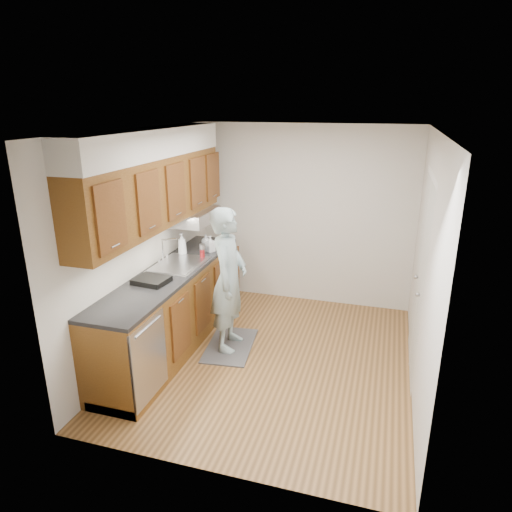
{
  "coord_description": "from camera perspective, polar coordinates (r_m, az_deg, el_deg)",
  "views": [
    {
      "loc": [
        1.12,
        -4.38,
        2.76
      ],
      "look_at": [
        -0.26,
        0.25,
        1.12
      ],
      "focal_mm": 32.0,
      "sensor_mm": 36.0,
      "label": 1
    }
  ],
  "objects": [
    {
      "name": "soap_bottle_b",
      "position": [
        5.85,
        -5.73,
        1.55
      ],
      "size": [
        0.13,
        0.13,
        0.21
      ],
      "primitive_type": "imported",
      "rotation": [
        0.0,
        0.0,
        -0.56
      ],
      "color": "white",
      "rests_on": "counter"
    },
    {
      "name": "dish_rack",
      "position": [
        4.96,
        -12.93,
        -2.98
      ],
      "size": [
        0.37,
        0.32,
        0.05
      ],
      "primitive_type": "cube",
      "rotation": [
        0.0,
        0.0,
        -0.1
      ],
      "color": "black",
      "rests_on": "counter"
    },
    {
      "name": "wall_right",
      "position": [
        4.65,
        20.39,
        -1.44
      ],
      "size": [
        0.02,
        3.5,
        2.5
      ],
      "primitive_type": "cube",
      "color": "beige",
      "rests_on": "floor"
    },
    {
      "name": "floor",
      "position": [
        5.3,
        2.02,
        -12.7
      ],
      "size": [
        3.5,
        3.5,
        0.0
      ],
      "primitive_type": "plane",
      "color": "olive",
      "rests_on": "ground"
    },
    {
      "name": "closet_door",
      "position": [
        5.01,
        19.8,
        -2.71
      ],
      "size": [
        0.02,
        1.22,
        2.05
      ],
      "primitive_type": "cube",
      "color": "white",
      "rests_on": "wall_right"
    },
    {
      "name": "soap_bottle_a",
      "position": [
        5.75,
        -9.23,
        1.49
      ],
      "size": [
        0.11,
        0.11,
        0.28
      ],
      "primitive_type": "imported",
      "rotation": [
        0.0,
        0.0,
        -0.01
      ],
      "color": "white",
      "rests_on": "counter"
    },
    {
      "name": "upper_cabinets",
      "position": [
        5.12,
        -12.35,
        9.19
      ],
      "size": [
        0.47,
        2.8,
        1.21
      ],
      "color": "brown",
      "rests_on": "wall_left"
    },
    {
      "name": "wall_back",
      "position": [
        6.41,
        6.12,
        4.98
      ],
      "size": [
        3.0,
        0.02,
        2.5
      ],
      "primitive_type": "cube",
      "color": "beige",
      "rests_on": "floor"
    },
    {
      "name": "ceiling",
      "position": [
        4.53,
        2.39,
        15.42
      ],
      "size": [
        3.5,
        3.5,
        0.0
      ],
      "primitive_type": "plane",
      "rotation": [
        3.14,
        0.0,
        0.0
      ],
      "color": "white",
      "rests_on": "wall_left"
    },
    {
      "name": "steel_can",
      "position": [
        5.75,
        -6.73,
        0.84
      ],
      "size": [
        0.09,
        0.09,
        0.13
      ],
      "primitive_type": "cylinder",
      "rotation": [
        0.0,
        0.0,
        -0.35
      ],
      "color": "#A5A5AA",
      "rests_on": "counter"
    },
    {
      "name": "wall_left",
      "position": [
        5.32,
        -13.65,
        1.69
      ],
      "size": [
        0.02,
        3.5,
        2.5
      ],
      "primitive_type": "cube",
      "color": "beige",
      "rests_on": "floor"
    },
    {
      "name": "floor_mat",
      "position": [
        5.54,
        -3.25,
        -11.1
      ],
      "size": [
        0.61,
        0.93,
        0.02
      ],
      "primitive_type": "cube",
      "rotation": [
        0.0,
        0.0,
        0.11
      ],
      "color": "#575759",
      "rests_on": "floor"
    },
    {
      "name": "counter",
      "position": [
        5.45,
        -10.3,
        -6.23
      ],
      "size": [
        0.64,
        2.8,
        1.3
      ],
      "color": "brown",
      "rests_on": "floor"
    },
    {
      "name": "person",
      "position": [
        5.13,
        -3.44,
        -1.82
      ],
      "size": [
        0.49,
        0.69,
        1.89
      ],
      "primitive_type": "imported",
      "rotation": [
        0.0,
        0.0,
        1.64
      ],
      "color": "#8CA5AB",
      "rests_on": "floor_mat"
    },
    {
      "name": "soda_can",
      "position": [
        5.6,
        -6.72,
        0.18
      ],
      "size": [
        0.07,
        0.07,
        0.11
      ],
      "primitive_type": "cylinder",
      "rotation": [
        0.0,
        0.0,
        -0.14
      ],
      "color": "maroon",
      "rests_on": "counter"
    },
    {
      "name": "soap_bottle_c",
      "position": [
        6.12,
        -6.31,
        2.03
      ],
      "size": [
        0.16,
        0.16,
        0.15
      ],
      "primitive_type": "imported",
      "rotation": [
        0.0,
        0.0,
        1.0
      ],
      "color": "white",
      "rests_on": "counter"
    }
  ]
}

